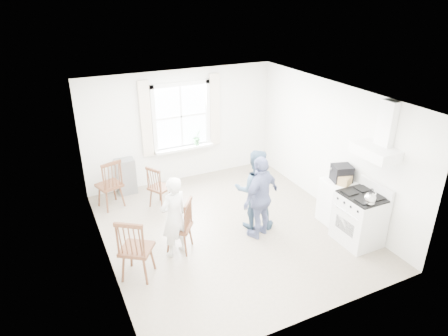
# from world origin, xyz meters

# --- Properties ---
(room_shell) EXTENTS (4.62, 5.12, 2.64)m
(room_shell) POSITION_xyz_m (0.00, 0.00, 1.30)
(room_shell) COLOR gray
(room_shell) RESTS_ON ground
(window_assembly) EXTENTS (1.88, 0.24, 1.70)m
(window_assembly) POSITION_xyz_m (0.00, 2.45, 1.46)
(window_assembly) COLOR white
(window_assembly) RESTS_ON room_shell
(range_hood) EXTENTS (0.45, 0.76, 0.94)m
(range_hood) POSITION_xyz_m (2.07, -1.35, 1.90)
(range_hood) COLOR white
(range_hood) RESTS_ON room_shell
(shelf_unit) EXTENTS (0.40, 0.30, 0.80)m
(shelf_unit) POSITION_xyz_m (-1.40, 2.33, 0.40)
(shelf_unit) COLOR gray
(shelf_unit) RESTS_ON ground
(gas_stove) EXTENTS (0.68, 0.76, 1.12)m
(gas_stove) POSITION_xyz_m (1.91, -1.35, 0.48)
(gas_stove) COLOR silver
(gas_stove) RESTS_ON ground
(kettle) EXTENTS (0.20, 0.20, 0.28)m
(kettle) POSITION_xyz_m (1.79, -1.61, 1.04)
(kettle) COLOR silver
(kettle) RESTS_ON gas_stove
(low_cabinet) EXTENTS (0.50, 0.55, 0.90)m
(low_cabinet) POSITION_xyz_m (1.98, -0.65, 0.45)
(low_cabinet) COLOR white
(low_cabinet) RESTS_ON ground
(stereo_stack) EXTENTS (0.42, 0.40, 0.31)m
(stereo_stack) POSITION_xyz_m (2.01, -0.66, 1.06)
(stereo_stack) COLOR black
(stereo_stack) RESTS_ON low_cabinet
(cardboard_box) EXTENTS (0.31, 0.27, 0.17)m
(cardboard_box) POSITION_xyz_m (1.97, -0.82, 0.98)
(cardboard_box) COLOR #A1804E
(cardboard_box) RESTS_ON low_cabinet
(windsor_chair_a) EXTENTS (0.57, 0.56, 1.08)m
(windsor_chair_a) POSITION_xyz_m (-1.81, 1.76, 0.66)
(windsor_chair_a) COLOR #492717
(windsor_chair_a) RESTS_ON ground
(windsor_chair_b) EXTENTS (0.64, 0.64, 1.11)m
(windsor_chair_b) POSITION_xyz_m (-1.97, -0.66, 0.68)
(windsor_chair_b) COLOR #492717
(windsor_chair_b) RESTS_ON ground
(windsor_chair_c) EXTENTS (0.58, 0.58, 0.99)m
(windsor_chair_c) POSITION_xyz_m (-0.98, -0.25, 0.61)
(windsor_chair_c) COLOR #492717
(windsor_chair_c) RESTS_ON ground
(person_left) EXTENTS (0.68, 0.68, 1.46)m
(person_left) POSITION_xyz_m (-1.17, -0.26, 0.73)
(person_left) COLOR silver
(person_left) RESTS_ON ground
(person_mid) EXTENTS (1.01, 1.01, 1.57)m
(person_mid) POSITION_xyz_m (0.48, -0.09, 0.79)
(person_mid) COLOR #3F5975
(person_mid) RESTS_ON ground
(person_right) EXTENTS (1.21, 1.21, 1.58)m
(person_right) POSITION_xyz_m (0.43, -0.40, 0.79)
(person_right) COLOR navy
(person_right) RESTS_ON ground
(potted_plant) EXTENTS (0.26, 0.26, 0.37)m
(potted_plant) POSITION_xyz_m (0.33, 2.36, 1.04)
(potted_plant) COLOR #34753A
(potted_plant) RESTS_ON window_assembly
(windsor_chair_d) EXTENTS (0.53, 0.54, 0.94)m
(windsor_chair_d) POSITION_xyz_m (-0.99, 1.37, 0.57)
(windsor_chair_d) COLOR #492717
(windsor_chair_d) RESTS_ON ground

